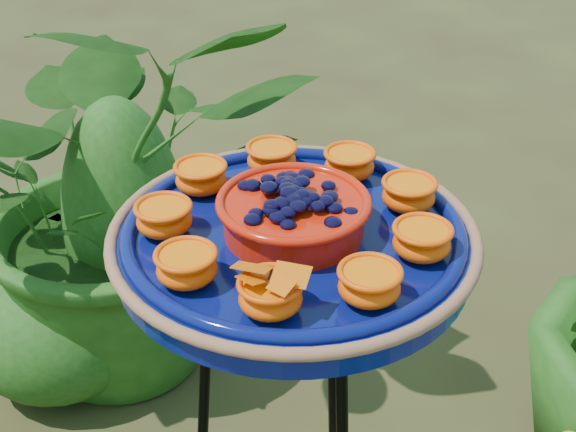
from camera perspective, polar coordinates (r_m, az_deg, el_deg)
The scene contains 2 objects.
feeder_dish at distance 0.92m, azimuth 0.40°, elevation -1.21°, with size 0.48×0.48×0.10m.
shrub_back_left at distance 1.82m, azimuth -11.73°, elevation 2.14°, with size 0.85×0.73×0.94m, color #1D4412.
Camera 1 is at (0.25, -0.68, 1.35)m, focal length 50.00 mm.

